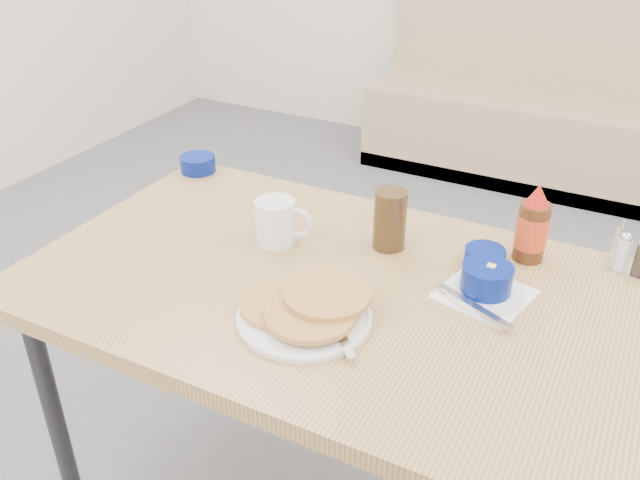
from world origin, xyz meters
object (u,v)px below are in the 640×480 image
at_px(grits_setting, 486,283).
at_px(syrup_bottle, 532,228).
at_px(coffee_mug, 277,221).
at_px(creamer_bowl, 198,164).
at_px(butter_bowl, 485,257).
at_px(condiment_caddy, 632,256).
at_px(pancake_plate, 306,311).
at_px(dining_table, 348,310).
at_px(booth_bench, 552,114).
at_px(amber_tumbler, 390,219).

bearing_deg(grits_setting, syrup_bottle, 76.68).
relative_size(coffee_mug, creamer_bowl, 1.36).
xyz_separation_m(butter_bowl, condiment_caddy, (0.29, 0.12, 0.02)).
height_order(coffee_mug, syrup_bottle, syrup_bottle).
xyz_separation_m(pancake_plate, syrup_bottle, (0.34, 0.43, 0.06)).
bearing_deg(dining_table, butter_bowl, 43.33).
bearing_deg(booth_bench, dining_table, -90.00).
bearing_deg(condiment_caddy, booth_bench, 114.87).
bearing_deg(syrup_bottle, coffee_mug, -160.00).
height_order(booth_bench, condiment_caddy, booth_bench).
xyz_separation_m(pancake_plate, condiment_caddy, (0.54, 0.48, 0.02)).
bearing_deg(amber_tumbler, dining_table, -92.95).
height_order(grits_setting, amber_tumbler, amber_tumbler).
relative_size(booth_bench, creamer_bowl, 18.95).
bearing_deg(booth_bench, amber_tumbler, -89.75).
distance_m(booth_bench, creamer_bowl, 2.33).
bearing_deg(dining_table, coffee_mug, 157.44).
height_order(pancake_plate, syrup_bottle, syrup_bottle).
distance_m(creamer_bowl, amber_tumbler, 0.67).
height_order(butter_bowl, condiment_caddy, condiment_caddy).
height_order(booth_bench, syrup_bottle, booth_bench).
bearing_deg(syrup_bottle, butter_bowl, -136.70).
relative_size(dining_table, pancake_plate, 4.95).
relative_size(grits_setting, butter_bowl, 2.42).
bearing_deg(butter_bowl, pancake_plate, -125.57).
bearing_deg(grits_setting, pancake_plate, -140.25).
height_order(coffee_mug, condiment_caddy, coffee_mug).
height_order(creamer_bowl, condiment_caddy, condiment_caddy).
relative_size(pancake_plate, grits_setting, 1.30).
bearing_deg(syrup_bottle, creamer_bowl, 177.08).
bearing_deg(syrup_bottle, booth_bench, 97.85).
relative_size(coffee_mug, condiment_caddy, 1.30).
height_order(dining_table, butter_bowl, butter_bowl).
bearing_deg(butter_bowl, dining_table, -136.67).
xyz_separation_m(grits_setting, amber_tumbler, (-0.25, 0.10, 0.04)).
height_order(coffee_mug, grits_setting, coffee_mug).
bearing_deg(dining_table, pancake_plate, -100.49).
xyz_separation_m(pancake_plate, butter_bowl, (0.26, 0.36, 0.00)).
xyz_separation_m(pancake_plate, grits_setting, (0.29, 0.24, 0.01)).
distance_m(coffee_mug, grits_setting, 0.49).
relative_size(creamer_bowl, syrup_bottle, 0.55).
xyz_separation_m(creamer_bowl, syrup_bottle, (0.95, -0.05, 0.06)).
bearing_deg(dining_table, syrup_bottle, 43.33).
height_order(dining_table, condiment_caddy, condiment_caddy).
height_order(booth_bench, coffee_mug, booth_bench).
distance_m(booth_bench, amber_tumbler, 2.39).
bearing_deg(creamer_bowl, condiment_caddy, 0.00).
bearing_deg(coffee_mug, syrup_bottle, 20.00).
bearing_deg(dining_table, creamer_bowl, 152.02).
bearing_deg(amber_tumbler, grits_setting, -20.60).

